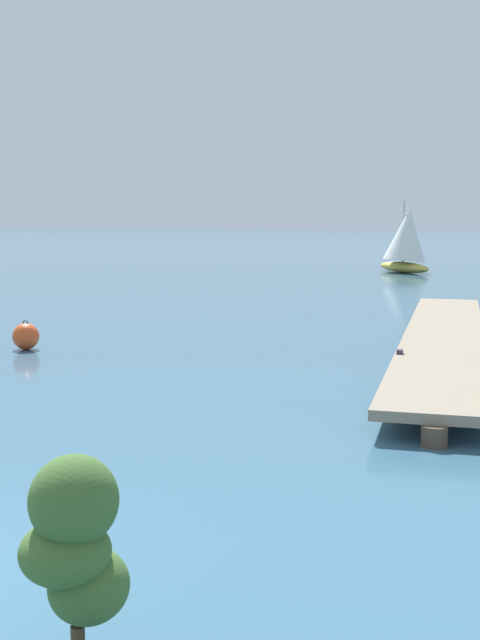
% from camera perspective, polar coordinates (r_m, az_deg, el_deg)
% --- Properties ---
extents(floating_dock, '(3.18, 16.40, 0.53)m').
position_cam_1_polar(floating_dock, '(19.17, 14.28, -1.14)').
color(floating_dock, gray).
rests_on(floating_dock, ground).
extents(coastal_shrub, '(0.72, 0.72, 1.49)m').
position_cam_1_polar(coastal_shrub, '(5.82, -11.54, -15.15)').
color(coastal_shrub, '#4C3823').
rests_on(coastal_shrub, ground).
extents(mooring_buoy, '(0.63, 0.63, 0.70)m').
position_cam_1_polar(mooring_buoy, '(19.60, -14.92, -1.13)').
color(mooring_buoy, '#E04C1E').
rests_on(mooring_buoy, ground).
extents(distant_sailboat, '(3.60, 4.66, 4.05)m').
position_cam_1_polar(distant_sailboat, '(46.61, 11.69, 5.58)').
color(distant_sailboat, gold).
rests_on(distant_sailboat, ground).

